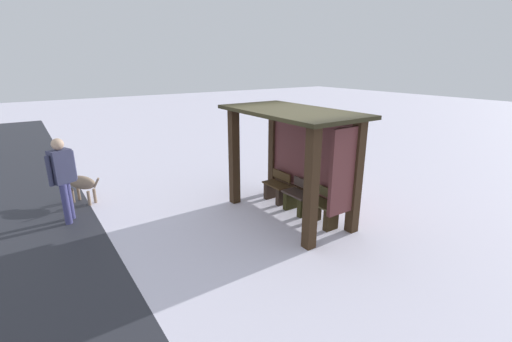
% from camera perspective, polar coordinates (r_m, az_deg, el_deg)
% --- Properties ---
extents(ground_plane, '(60.00, 60.00, 0.00)m').
position_cam_1_polar(ground_plane, '(7.77, 5.19, -7.18)').
color(ground_plane, white).
extents(bus_shelter, '(3.09, 1.65, 2.31)m').
position_cam_1_polar(bus_shelter, '(7.30, 7.10, 4.19)').
color(bus_shelter, '#342315').
rests_on(bus_shelter, ground).
extents(bench_left_inside, '(0.68, 0.36, 0.72)m').
position_cam_1_polar(bench_left_inside, '(8.39, 3.41, -3.04)').
color(bench_left_inside, '#443018').
rests_on(bench_left_inside, ground).
extents(bench_center_inside, '(0.68, 0.40, 0.74)m').
position_cam_1_polar(bench_center_inside, '(7.83, 6.91, -4.62)').
color(bench_center_inside, '#3F312A').
rests_on(bench_center_inside, ground).
extents(bench_right_inside, '(0.68, 0.38, 0.77)m').
position_cam_1_polar(bench_right_inside, '(7.30, 10.95, -6.39)').
color(bench_right_inside, '#40381D').
rests_on(bench_right_inside, ground).
extents(person_walking, '(0.42, 0.57, 1.79)m').
position_cam_1_polar(person_walking, '(8.10, -29.12, -0.45)').
color(person_walking, '#383A57').
rests_on(person_walking, ground).
extents(dog, '(0.97, 0.74, 0.70)m').
position_cam_1_polar(dog, '(9.24, -26.94, -1.72)').
color(dog, '#917860').
rests_on(dog, ground).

